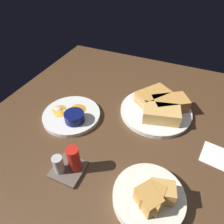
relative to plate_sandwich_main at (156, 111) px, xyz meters
The scene contains 14 objects.
ground_plane 13.65cm from the plate_sandwich_main, 65.09° to the left, with size 110.00×110.00×3.00cm, color #4C331E.
plate_sandwich_main is the anchor object (origin of this frame).
sandwich_half_near 6.10cm from the plate_sandwich_main, 121.61° to the left, with size 14.53×10.45×4.80cm.
sandwich_half_far 6.10cm from the plate_sandwich_main, 148.39° to the right, with size 15.03×13.53×4.80cm.
sandwich_half_extra 6.10cm from the plate_sandwich_main, 58.39° to the right, with size 13.82×14.98×4.80cm.
ramekin_dark_sauce 6.74cm from the plate_sandwich_main, 67.39° to the right, with size 7.46×7.46×3.63cm.
spoon_by_dark_ramekin 1.36cm from the plate_sandwich_main, 10.66° to the right, with size 4.27×9.87×0.80cm.
plate_chips_companion 32.58cm from the plate_sandwich_main, 27.51° to the left, with size 21.77×21.77×1.60cm, color silver.
ramekin_light_gravy 31.30cm from the plate_sandwich_main, 34.73° to the left, with size 7.17×7.17×3.49cm.
spoon_by_gravy_ramekin 36.85cm from the plate_sandwich_main, 24.19° to the left, with size 9.87×2.23×0.80cm.
plantain_chip_scatter 33.68cm from the plate_sandwich_main, 25.13° to the left, with size 13.65×11.28×0.60cm.
bread_basket_rear 35.69cm from the plate_sandwich_main, 101.52° to the left, with size 18.65×18.65×8.11cm.
condiment_caddy 39.12cm from the plate_sandwich_main, 64.48° to the left, with size 9.00×9.00×9.50cm.
paper_napkin_folded 27.11cm from the plate_sandwich_main, 152.02° to the left, with size 11.00×9.00×0.40cm, color white.
Camera 1 is at (-13.12, 47.68, 52.40)cm, focal length 31.84 mm.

